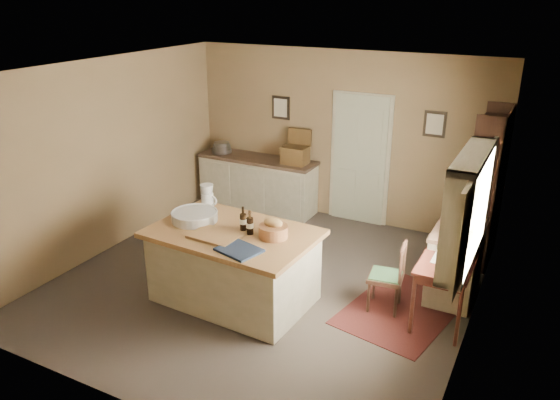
% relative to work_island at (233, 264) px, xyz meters
% --- Properties ---
extents(ground, '(5.00, 5.00, 0.00)m').
position_rel_work_island_xyz_m(ground, '(0.14, 0.52, -0.48)').
color(ground, '#4A4139').
rests_on(ground, ground).
extents(wall_back, '(5.00, 0.10, 2.70)m').
position_rel_work_island_xyz_m(wall_back, '(0.14, 3.02, 0.87)').
color(wall_back, olive).
rests_on(wall_back, ground).
extents(wall_front, '(5.00, 0.10, 2.70)m').
position_rel_work_island_xyz_m(wall_front, '(0.14, -1.98, 0.87)').
color(wall_front, olive).
rests_on(wall_front, ground).
extents(wall_left, '(0.10, 5.00, 2.70)m').
position_rel_work_island_xyz_m(wall_left, '(-2.36, 0.52, 0.87)').
color(wall_left, olive).
rests_on(wall_left, ground).
extents(wall_right, '(0.10, 5.00, 2.70)m').
position_rel_work_island_xyz_m(wall_right, '(2.64, 0.52, 0.87)').
color(wall_right, olive).
rests_on(wall_right, ground).
extents(ceiling, '(5.00, 5.00, 0.00)m').
position_rel_work_island_xyz_m(ceiling, '(0.14, 0.52, 2.22)').
color(ceiling, silver).
rests_on(ceiling, wall_back).
extents(door, '(0.97, 0.06, 2.11)m').
position_rel_work_island_xyz_m(door, '(0.49, 2.99, 0.57)').
color(door, '#B4B79A').
rests_on(door, ground).
extents(framed_prints, '(2.82, 0.02, 0.38)m').
position_rel_work_island_xyz_m(framed_prints, '(0.34, 3.00, 1.24)').
color(framed_prints, black).
rests_on(framed_prints, ground).
extents(window, '(0.25, 1.99, 1.12)m').
position_rel_work_island_xyz_m(window, '(2.56, 0.32, 1.07)').
color(window, beige).
rests_on(window, ground).
extents(work_island, '(1.98, 1.35, 1.20)m').
position_rel_work_island_xyz_m(work_island, '(0.00, 0.00, 0.00)').
color(work_island, beige).
rests_on(work_island, ground).
extents(sideboard, '(2.05, 0.58, 1.18)m').
position_rel_work_island_xyz_m(sideboard, '(-1.20, 2.72, -0.00)').
color(sideboard, beige).
rests_on(sideboard, ground).
extents(rug, '(1.39, 1.78, 0.01)m').
position_rel_work_island_xyz_m(rug, '(1.89, 0.70, -0.48)').
color(rug, '#461A16').
rests_on(rug, ground).
extents(writing_desk, '(0.57, 0.93, 0.82)m').
position_rel_work_island_xyz_m(writing_desk, '(2.34, 0.70, 0.19)').
color(writing_desk, '#3A1812').
rests_on(writing_desk, ground).
extents(desk_chair, '(0.43, 0.43, 0.83)m').
position_rel_work_island_xyz_m(desk_chair, '(1.68, 0.64, -0.07)').
color(desk_chair, '#311C14').
rests_on(desk_chair, ground).
extents(right_cabinet, '(0.55, 0.99, 0.99)m').
position_rel_work_island_xyz_m(right_cabinet, '(2.34, 1.34, -0.02)').
color(right_cabinet, beige).
rests_on(right_cabinet, ground).
extents(shelving_unit, '(0.36, 0.95, 2.12)m').
position_rel_work_island_xyz_m(shelving_unit, '(2.49, 2.52, 0.57)').
color(shelving_unit, '#311C14').
rests_on(shelving_unit, ground).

